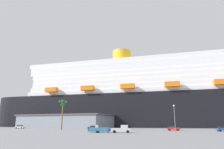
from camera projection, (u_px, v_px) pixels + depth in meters
ground_plane at (115, 128)px, 99.04m from camera, size 600.00×600.00×0.00m
cruise_ship at (170, 99)px, 124.12m from camera, size 254.27×43.89×59.52m
terminal_building at (66, 121)px, 110.33m from camera, size 53.16×28.91×7.12m
pickup_truck at (122, 129)px, 56.22m from camera, size 5.86×3.04×2.20m
small_boat_on_trailer at (101, 129)px, 56.84m from camera, size 7.85×3.19×2.15m
palm_tree at (63, 105)px, 81.06m from camera, size 3.47×3.65×11.89m
street_lamp at (174, 114)px, 60.09m from camera, size 0.56×0.56×8.21m
parked_car_black_coupe at (93, 127)px, 83.52m from camera, size 4.50×2.22×1.58m
parked_car_blue_suv at (224, 129)px, 64.99m from camera, size 4.82×2.64×1.58m
parked_car_red_hatchback at (173, 128)px, 72.37m from camera, size 4.65×2.67×1.58m
parked_car_white_van at (20, 127)px, 96.72m from camera, size 4.52×2.59×1.58m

